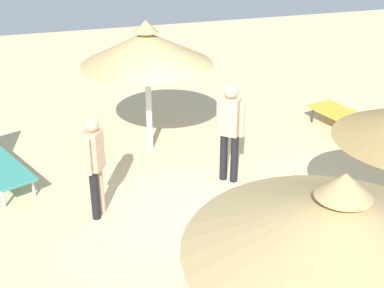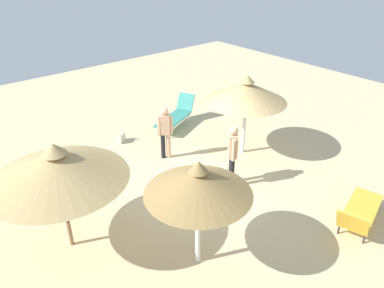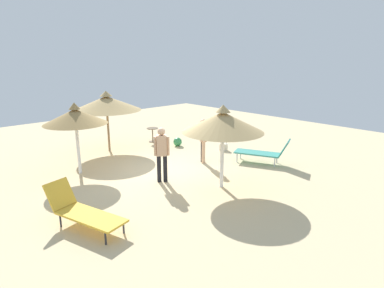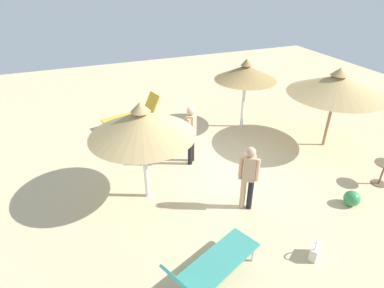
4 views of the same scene
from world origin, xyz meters
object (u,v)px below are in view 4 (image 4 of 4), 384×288
parasol_umbrella_near_right (142,124)px  lounge_chair_far_right (210,266)px  person_standing_edge (191,131)px  person_standing_near_left (248,175)px  side_table_round (383,170)px  beach_ball (352,198)px  lounge_chair_back (134,113)px  parasol_umbrella_front (246,73)px  parasol_umbrella_center (337,85)px  handbag (315,251)px

parasol_umbrella_near_right → lounge_chair_far_right: parasol_umbrella_near_right is taller
person_standing_edge → person_standing_near_left: person_standing_edge is taller
side_table_round → beach_ball: side_table_round is taller
lounge_chair_back → beach_ball: 7.35m
person_standing_near_left → beach_ball: person_standing_near_left is taller
lounge_chair_far_right → beach_ball: 4.10m
parasol_umbrella_front → person_standing_edge: (-2.53, -1.54, -0.94)m
parasol_umbrella_near_right → parasol_umbrella_center: bearing=4.3°
parasol_umbrella_front → lounge_chair_back: bearing=155.7°
lounge_chair_far_right → handbag: (2.16, -0.22, -0.28)m
beach_ball → lounge_chair_back: bearing=121.5°
side_table_round → person_standing_edge: bearing=146.5°
parasol_umbrella_front → beach_ball: bearing=-85.7°
lounge_chair_far_right → side_table_round: lounge_chair_far_right is taller
lounge_chair_back → person_standing_near_left: person_standing_near_left is taller
person_standing_edge → parasol_umbrella_front: bearing=31.4°
lounge_chair_far_right → person_standing_near_left: person_standing_near_left is taller
parasol_umbrella_center → side_table_round: size_ratio=4.28×
handbag → beach_ball: handbag is taller
lounge_chair_back → person_standing_edge: size_ratio=1.24×
person_standing_edge → handbag: bearing=-76.2°
handbag → beach_ball: (1.87, 0.94, 0.03)m
person_standing_near_left → beach_ball: 2.65m
parasol_umbrella_front → lounge_chair_back: (-3.49, 1.57, -1.54)m
person_standing_edge → parasol_umbrella_near_right: bearing=-146.4°
parasol_umbrella_front → parasol_umbrella_center: 2.78m
lounge_chair_far_right → handbag: bearing=-5.8°
parasol_umbrella_near_right → side_table_round: parasol_umbrella_near_right is taller
parasol_umbrella_front → parasol_umbrella_center: size_ratio=0.86×
person_standing_edge → beach_ball: (2.88, -3.15, -0.82)m
lounge_chair_back → beach_ball: size_ratio=5.75×
parasol_umbrella_center → handbag: 5.14m
person_standing_edge → side_table_round: person_standing_edge is taller
lounge_chair_back → handbag: (1.97, -7.19, -0.25)m
lounge_chair_far_right → person_standing_edge: 4.07m
beach_ball → parasol_umbrella_center: bearing=60.7°
parasol_umbrella_front → handbag: parasol_umbrella_front is taller
parasol_umbrella_front → lounge_chair_far_right: 6.71m
parasol_umbrella_center → beach_ball: parasol_umbrella_center is taller
parasol_umbrella_front → person_standing_edge: 3.10m
lounge_chair_far_right → side_table_round: size_ratio=3.14×
parasol_umbrella_front → person_standing_near_left: size_ratio=1.46×
lounge_chair_far_right → parasol_umbrella_front: bearing=55.8°
person_standing_near_left → beach_ball: bearing=-19.3°
lounge_chair_back → person_standing_near_left: size_ratio=1.32×
parasol_umbrella_near_right → lounge_chair_back: bearing=81.7°
parasol_umbrella_near_right → lounge_chair_back: parasol_umbrella_near_right is taller
parasol_umbrella_near_right → handbag: size_ratio=5.51×
person_standing_near_left → side_table_round: (3.74, -0.48, -0.50)m
person_standing_near_left → lounge_chair_far_right: bearing=-136.2°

